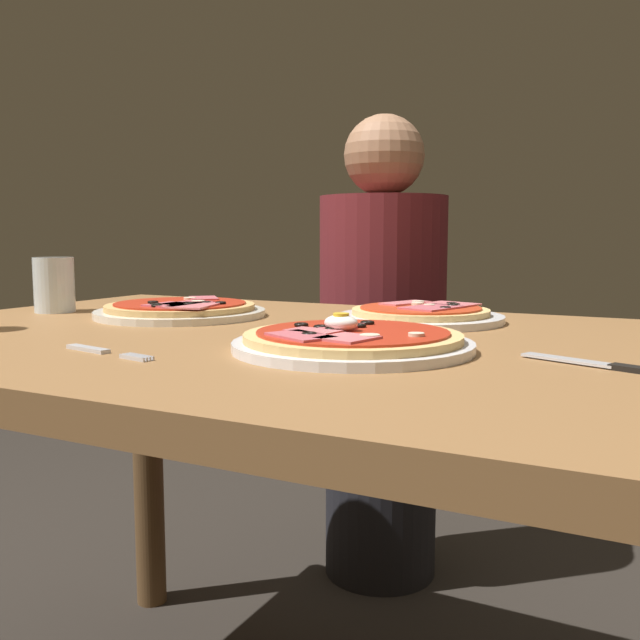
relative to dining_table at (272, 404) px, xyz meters
The scene contains 8 objects.
dining_table is the anchor object (origin of this frame).
pizza_foreground 0.23m from the dining_table, 27.28° to the right, with size 0.30×0.30×0.05m.
pizza_across_left 0.30m from the dining_table, 156.64° to the left, with size 0.30×0.30×0.03m.
pizza_across_right 0.30m from the dining_table, 57.54° to the left, with size 0.27×0.27×0.03m.
water_glass_far 0.54m from the dining_table, behind, with size 0.07×0.07×0.10m.
fork 0.29m from the dining_table, 110.28° to the right, with size 0.16×0.05×0.00m.
knife 0.49m from the dining_table, ahead, with size 0.19×0.09×0.01m.
diner_person 0.80m from the dining_table, 100.69° to the left, with size 0.32×0.32×1.18m.
Camera 1 is at (0.54, -0.88, 0.88)m, focal length 39.99 mm.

